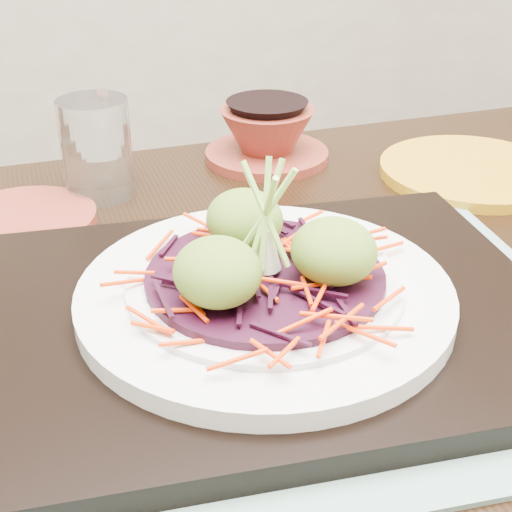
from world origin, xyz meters
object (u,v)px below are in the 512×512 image
object	(u,v)px
dining_table	(279,367)
white_plate	(265,292)
terracotta_side_plate	(22,220)
terracotta_bowl_set	(267,137)
yellow_plate	(471,171)
serving_tray	(265,314)
water_glass	(97,148)

from	to	relation	value
dining_table	white_plate	distance (m)	0.14
terracotta_side_plate	terracotta_bowl_set	size ratio (longest dim) A/B	0.80
dining_table	terracotta_side_plate	world-z (taller)	terracotta_side_plate
terracotta_bowl_set	dining_table	bearing A→B (deg)	-108.29
white_plate	yellow_plate	xyz separation A→B (m)	(0.33, 0.21, -0.03)
serving_tray	white_plate	world-z (taller)	white_plate
dining_table	white_plate	bearing A→B (deg)	-121.08
serving_tray	terracotta_bowl_set	size ratio (longest dim) A/B	2.37
dining_table	terracotta_side_plate	xyz separation A→B (m)	(-0.20, 0.20, 0.09)
water_glass	dining_table	bearing A→B (deg)	-64.80
dining_table	terracotta_bowl_set	size ratio (longest dim) A/B	5.91
dining_table	yellow_plate	xyz separation A→B (m)	(0.30, 0.15, 0.10)
white_plate	water_glass	bearing A→B (deg)	104.60
terracotta_bowl_set	yellow_plate	xyz separation A→B (m)	(0.20, -0.13, -0.02)
dining_table	water_glass	size ratio (longest dim) A/B	10.35
serving_tray	terracotta_side_plate	world-z (taller)	serving_tray
water_glass	yellow_plate	xyz separation A→B (m)	(0.41, -0.09, -0.05)
dining_table	serving_tray	bearing A→B (deg)	-121.08
terracotta_side_plate	yellow_plate	bearing A→B (deg)	-5.34
terracotta_side_plate	terracotta_bowl_set	world-z (taller)	terracotta_bowl_set
terracotta_bowl_set	terracotta_side_plate	bearing A→B (deg)	-164.10
dining_table	serving_tray	world-z (taller)	serving_tray
dining_table	white_plate	size ratio (longest dim) A/B	3.84
terracotta_side_plate	terracotta_bowl_set	distance (m)	0.31
water_glass	terracotta_side_plate	bearing A→B (deg)	-151.11
white_plate	terracotta_side_plate	world-z (taller)	white_plate
water_glass	yellow_plate	bearing A→B (deg)	-12.96
terracotta_side_plate	water_glass	bearing A→B (deg)	28.89
water_glass	serving_tray	bearing A→B (deg)	-75.40
serving_tray	terracotta_bowl_set	xyz separation A→B (m)	(0.13, 0.34, 0.01)
terracotta_bowl_set	serving_tray	bearing A→B (deg)	-110.87
white_plate	terracotta_bowl_set	xyz separation A→B (m)	(0.13, 0.34, -0.01)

